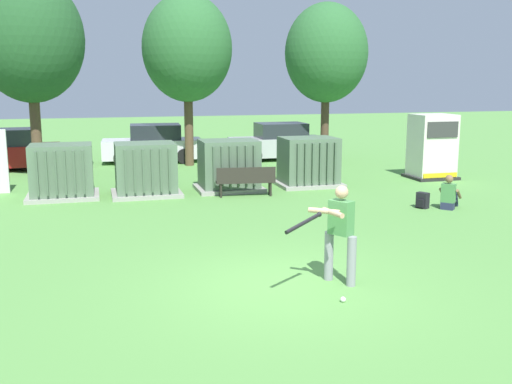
{
  "coord_description": "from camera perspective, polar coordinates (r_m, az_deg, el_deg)",
  "views": [
    {
      "loc": [
        -3.13,
        -9.35,
        3.53
      ],
      "look_at": [
        0.37,
        3.5,
        1.0
      ],
      "focal_mm": 41.76,
      "sensor_mm": 36.0,
      "label": 1
    }
  ],
  "objects": [
    {
      "name": "transformer_mid_west",
      "position": [
        18.57,
        -10.52,
        2.09
      ],
      "size": [
        2.1,
        1.7,
        1.62
      ],
      "color": "#9E9B93",
      "rests_on": "ground"
    },
    {
      "name": "tree_center_right",
      "position": [
        25.96,
        6.75,
        13.05
      ],
      "size": [
        3.5,
        3.5,
        6.7
      ],
      "color": "#4C3828",
      "rests_on": "ground"
    },
    {
      "name": "parked_car_leftmost",
      "position": [
        25.32,
        -22.89,
        3.62
      ],
      "size": [
        4.3,
        2.11,
        1.62
      ],
      "color": "maroon",
      "rests_on": "ground"
    },
    {
      "name": "transformer_mid_east",
      "position": [
        19.11,
        -2.62,
        2.5
      ],
      "size": [
        2.1,
        1.7,
        1.62
      ],
      "color": "#9E9B93",
      "rests_on": "ground"
    },
    {
      "name": "parked_car_right_of_center",
      "position": [
        26.51,
        2.16,
        4.75
      ],
      "size": [
        4.2,
        1.93,
        1.62
      ],
      "color": "#B2B2B7",
      "rests_on": "ground"
    },
    {
      "name": "park_bench",
      "position": [
        18.07,
        -0.99,
        1.22
      ],
      "size": [
        1.83,
        0.59,
        0.92
      ],
      "color": "#2D2823",
      "rests_on": "ground"
    },
    {
      "name": "seated_spectator",
      "position": [
        17.25,
        18.01,
        -0.31
      ],
      "size": [
        0.75,
        0.73,
        0.96
      ],
      "color": "#282D4C",
      "rests_on": "ground"
    },
    {
      "name": "tree_center_left",
      "position": [
        24.68,
        -6.61,
        13.49
      ],
      "size": [
        3.61,
        3.61,
        6.9
      ],
      "color": "brown",
      "rests_on": "ground"
    },
    {
      "name": "transformer_east",
      "position": [
        20.01,
        5.05,
        2.85
      ],
      "size": [
        2.1,
        1.7,
        1.62
      ],
      "color": "#9E9B93",
      "rests_on": "ground"
    },
    {
      "name": "sports_ball",
      "position": [
        9.82,
        8.34,
        -10.15
      ],
      "size": [
        0.09,
        0.09,
        0.09
      ],
      "primitive_type": "sphere",
      "color": "white",
      "rests_on": "ground"
    },
    {
      "name": "backpack",
      "position": [
        17.14,
        15.65,
        -0.8
      ],
      "size": [
        0.36,
        0.38,
        0.44
      ],
      "color": "black",
      "rests_on": "ground"
    },
    {
      "name": "generator_enclosure",
      "position": [
        22.3,
        16.51,
        4.16
      ],
      "size": [
        1.6,
        1.4,
        2.3
      ],
      "color": "#262626",
      "rests_on": "ground"
    },
    {
      "name": "transformer_west",
      "position": [
        18.77,
        -18.1,
        1.83
      ],
      "size": [
        2.1,
        1.7,
        1.62
      ],
      "color": "#9E9B93",
      "rests_on": "ground"
    },
    {
      "name": "tree_left",
      "position": [
        22.77,
        -20.85,
        13.49
      ],
      "size": [
        3.73,
        3.73,
        7.12
      ],
      "color": "brown",
      "rests_on": "ground"
    },
    {
      "name": "parked_car_left_of_center",
      "position": [
        26.09,
        -9.83,
        4.5
      ],
      "size": [
        4.3,
        2.13,
        1.62
      ],
      "color": "silver",
      "rests_on": "ground"
    },
    {
      "name": "batter",
      "position": [
        10.39,
        7.94,
        -3.58
      ],
      "size": [
        1.48,
        1.09,
        1.74
      ],
      "color": "gray",
      "rests_on": "ground"
    },
    {
      "name": "ground_plane",
      "position": [
        10.47,
        3.13,
        -8.97
      ],
      "size": [
        96.0,
        96.0,
        0.0
      ],
      "primitive_type": "plane",
      "color": "#5B9947"
    }
  ]
}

